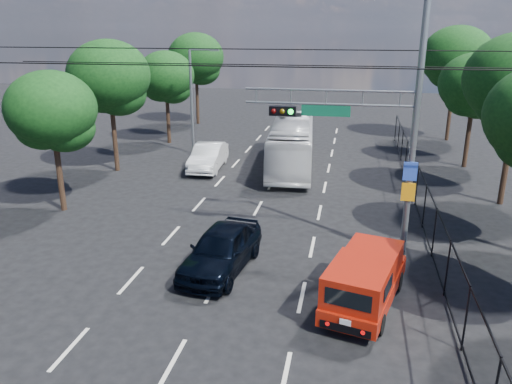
% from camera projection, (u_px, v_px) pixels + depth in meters
% --- Properties ---
extents(ground, '(120.00, 120.00, 0.00)m').
position_uv_depth(ground, '(173.00, 362.00, 13.20)').
color(ground, black).
rests_on(ground, ground).
extents(lane_markings, '(6.12, 38.00, 0.01)m').
position_uv_depth(lane_markings, '(265.00, 195.00, 26.24)').
color(lane_markings, beige).
rests_on(lane_markings, ground).
extents(signal_mast, '(6.43, 0.39, 9.50)m').
position_uv_depth(signal_mast, '(381.00, 120.00, 18.03)').
color(signal_mast, slate).
rests_on(signal_mast, ground).
extents(streetlight_left, '(2.09, 0.22, 7.08)m').
position_uv_depth(streetlight_left, '(194.00, 97.00, 33.60)').
color(streetlight_left, slate).
rests_on(streetlight_left, ground).
extents(utility_wires, '(22.00, 5.04, 0.74)m').
position_uv_depth(utility_wires, '(243.00, 60.00, 19.15)').
color(utility_wires, black).
rests_on(utility_wires, ground).
extents(fence_right, '(0.06, 34.03, 2.00)m').
position_uv_depth(fence_right, '(421.00, 197.00, 22.83)').
color(fence_right, black).
rests_on(fence_right, ground).
extents(tree_right_d, '(4.32, 4.32, 7.02)m').
position_uv_depth(tree_right_d, '(475.00, 89.00, 30.11)').
color(tree_right_d, black).
rests_on(tree_right_d, ground).
extents(tree_right_e, '(5.28, 5.28, 8.58)m').
position_uv_depth(tree_right_e, '(456.00, 62.00, 37.18)').
color(tree_right_e, black).
rests_on(tree_right_e, ground).
extents(tree_left_b, '(4.08, 4.08, 6.63)m').
position_uv_depth(tree_left_b, '(53.00, 116.00, 22.76)').
color(tree_left_b, black).
rests_on(tree_left_b, ground).
extents(tree_left_c, '(4.80, 4.80, 7.80)m').
position_uv_depth(tree_left_c, '(110.00, 81.00, 29.13)').
color(tree_left_c, black).
rests_on(tree_left_c, ground).
extents(tree_left_d, '(4.20, 4.20, 6.83)m').
position_uv_depth(tree_left_d, '(166.00, 80.00, 36.72)').
color(tree_left_d, black).
rests_on(tree_left_d, ground).
extents(tree_left_e, '(4.92, 4.92, 7.99)m').
position_uv_depth(tree_left_e, '(196.00, 61.00, 43.96)').
color(tree_left_e, black).
rests_on(tree_left_e, ground).
extents(red_pickup, '(2.82, 5.03, 1.78)m').
position_uv_depth(red_pickup, '(365.00, 279.00, 15.57)').
color(red_pickup, black).
rests_on(red_pickup, ground).
extents(navy_hatchback, '(2.48, 4.94, 1.62)m').
position_uv_depth(navy_hatchback, '(221.00, 249.00, 18.00)').
color(navy_hatchback, black).
rests_on(navy_hatchback, ground).
extents(white_bus, '(3.37, 10.87, 2.98)m').
position_uv_depth(white_bus, '(292.00, 144.00, 31.09)').
color(white_bus, silver).
rests_on(white_bus, ground).
extents(white_van, '(1.93, 4.85, 1.57)m').
position_uv_depth(white_van, '(208.00, 157.00, 30.87)').
color(white_van, silver).
rests_on(white_van, ground).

